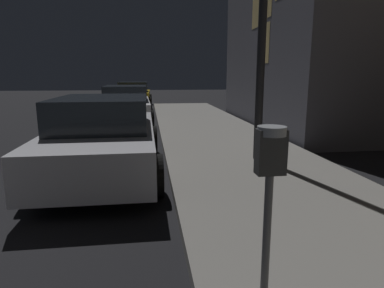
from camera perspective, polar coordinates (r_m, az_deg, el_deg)
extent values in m
cylinder|color=#59595B|center=(2.46, 12.63, -16.48)|extent=(0.06, 0.06, 1.02)
cube|color=#333333|center=(2.23, 13.38, -1.35)|extent=(0.19, 0.11, 0.30)
cylinder|color=#999EA5|center=(2.20, 13.55, 2.20)|extent=(0.19, 0.19, 0.06)
cube|color=black|center=(2.20, 12.07, -0.38)|extent=(0.01, 0.08, 0.11)
cube|color=#B7B7BF|center=(6.39, -14.72, 0.14)|extent=(1.80, 4.56, 0.64)
cube|color=#1E2328|center=(6.22, -15.09, 5.22)|extent=(1.58, 2.26, 0.56)
cylinder|color=black|center=(7.95, -19.89, 0.29)|extent=(0.22, 0.66, 0.66)
cylinder|color=black|center=(7.77, -6.85, 0.66)|extent=(0.22, 0.66, 0.66)
cylinder|color=black|center=(5.31, -26.08, -5.71)|extent=(0.22, 0.66, 0.66)
cylinder|color=black|center=(5.04, -6.22, -5.46)|extent=(0.22, 0.66, 0.66)
cube|color=silver|center=(12.86, -11.19, 5.98)|extent=(1.80, 4.58, 0.64)
cube|color=#1E2328|center=(12.79, -11.29, 8.55)|extent=(1.55, 2.42, 0.56)
cylinder|color=black|center=(14.34, -14.39, 5.44)|extent=(0.23, 0.66, 0.66)
cylinder|color=black|center=(14.27, -7.46, 5.68)|extent=(0.23, 0.66, 0.66)
cylinder|color=black|center=(11.56, -15.68, 3.94)|extent=(0.23, 0.66, 0.66)
cylinder|color=black|center=(11.48, -7.10, 4.23)|extent=(0.23, 0.66, 0.66)
cube|color=gold|center=(19.82, -9.96, 7.98)|extent=(1.89, 4.26, 0.64)
cube|color=#1E2328|center=(19.69, -10.03, 9.64)|extent=(1.63, 2.13, 0.56)
cylinder|color=black|center=(21.21, -12.19, 7.48)|extent=(0.23, 0.66, 0.66)
cylinder|color=black|center=(21.11, -7.23, 7.63)|extent=(0.23, 0.66, 0.66)
cylinder|color=black|center=(18.62, -12.99, 6.88)|extent=(0.23, 0.66, 0.66)
cylinder|color=black|center=(18.50, -7.35, 7.05)|extent=(0.23, 0.66, 0.66)
cylinder|color=black|center=(6.77, 12.00, 19.50)|extent=(0.16, 0.16, 5.21)
cube|color=#4C4C56|center=(14.05, 29.41, 20.61)|extent=(8.74, 8.05, 8.64)
cube|color=#F2D17F|center=(11.97, 11.19, 21.85)|extent=(0.06, 0.90, 1.20)
cube|color=#F2D17F|center=(11.01, 12.40, 16.48)|extent=(0.06, 0.90, 1.20)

